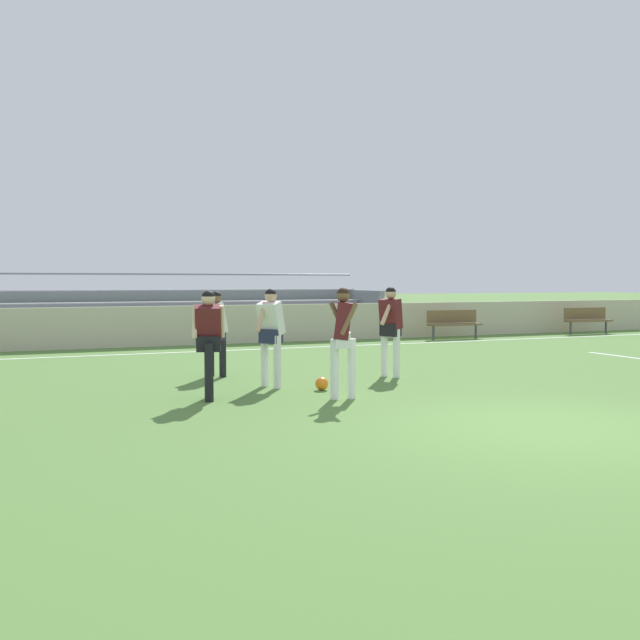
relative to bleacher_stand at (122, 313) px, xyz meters
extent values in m
plane|color=#517A38|center=(3.34, -15.34, -0.84)|extent=(160.00, 160.00, 0.00)
cube|color=white|center=(3.34, -4.43, -0.84)|extent=(44.00, 0.12, 0.01)
cube|color=beige|center=(3.34, -2.49, -0.28)|extent=(48.00, 0.16, 1.11)
cube|color=#B2B2B7|center=(0.00, -1.16, -0.47)|extent=(16.76, 0.36, 0.08)
cube|color=slate|center=(0.00, -1.36, -0.65)|extent=(16.76, 0.04, 0.37)
cube|color=#B2B2B7|center=(0.00, -0.37, -0.09)|extent=(16.76, 0.36, 0.08)
cube|color=slate|center=(0.00, -0.57, -0.28)|extent=(16.76, 0.04, 0.37)
cube|color=#B2B2B7|center=(0.00, 0.42, 0.28)|extent=(16.76, 0.36, 0.08)
cube|color=slate|center=(0.00, 0.22, 0.09)|extent=(16.76, 0.04, 0.37)
cube|color=#B2B2B7|center=(0.00, 1.21, 0.65)|extent=(16.76, 0.36, 0.08)
cube|color=slate|center=(0.00, 1.01, 0.46)|extent=(16.76, 0.04, 0.37)
cube|color=slate|center=(8.28, 0.02, -0.09)|extent=(0.20, 2.73, 1.49)
cylinder|color=slate|center=(0.00, 1.46, 1.20)|extent=(16.76, 0.06, 0.06)
cube|color=brown|center=(9.68, -3.57, -0.39)|extent=(1.80, 0.40, 0.06)
cube|color=brown|center=(9.68, -3.39, -0.14)|extent=(1.80, 0.05, 0.40)
cylinder|color=#47474C|center=(8.90, -3.57, -0.61)|extent=(0.07, 0.07, 0.45)
cylinder|color=#47474C|center=(10.46, -3.57, -0.61)|extent=(0.07, 0.07, 0.45)
cube|color=brown|center=(15.06, -3.57, -0.39)|extent=(1.80, 0.40, 0.06)
cube|color=brown|center=(15.06, -3.39, -0.14)|extent=(1.80, 0.05, 0.40)
cylinder|color=#47474C|center=(14.28, -3.57, -0.61)|extent=(0.07, 0.07, 0.45)
cylinder|color=#47474C|center=(15.84, -3.57, -0.61)|extent=(0.07, 0.07, 0.45)
cylinder|color=white|center=(1.12, -10.74, -0.39)|extent=(0.13, 0.13, 0.90)
cylinder|color=white|center=(1.25, -11.04, -0.39)|extent=(0.13, 0.13, 0.90)
cube|color=#232847|center=(1.18, -10.89, 0.04)|extent=(0.40, 0.42, 0.24)
cube|color=white|center=(1.18, -10.89, 0.34)|extent=(0.52, 0.52, 0.60)
cylinder|color=#D6A884|center=(1.37, -10.81, 0.38)|extent=(0.28, 0.25, 0.50)
cylinder|color=#D6A884|center=(0.99, -10.96, 0.38)|extent=(0.28, 0.25, 0.50)
sphere|color=#D6A884|center=(1.18, -10.89, 0.72)|extent=(0.21, 0.21, 0.21)
sphere|color=black|center=(1.18, -10.89, 0.74)|extent=(0.20, 0.20, 0.20)
cylinder|color=white|center=(3.61, -10.39, -0.38)|extent=(0.13, 0.13, 0.91)
cylinder|color=white|center=(3.75, -10.62, -0.38)|extent=(0.13, 0.13, 0.91)
cube|color=black|center=(3.68, -10.51, 0.06)|extent=(0.35, 0.42, 0.24)
cube|color=#56191E|center=(3.68, -10.51, 0.36)|extent=(0.42, 0.46, 0.58)
cylinder|color=#D6A884|center=(3.83, -10.38, 0.39)|extent=(0.35, 0.22, 0.47)
cylinder|color=#D6A884|center=(3.53, -10.64, 0.39)|extent=(0.35, 0.22, 0.47)
sphere|color=#D6A884|center=(3.68, -10.51, 0.74)|extent=(0.21, 0.21, 0.21)
sphere|color=black|center=(3.68, -10.51, 0.76)|extent=(0.20, 0.20, 0.20)
cylinder|color=black|center=(0.57, -9.12, -0.42)|extent=(0.13, 0.13, 0.83)
cylinder|color=black|center=(0.75, -9.31, -0.42)|extent=(0.13, 0.13, 0.83)
cube|color=#232847|center=(0.66, -9.22, -0.02)|extent=(0.29, 0.40, 0.24)
cube|color=white|center=(0.66, -9.22, 0.28)|extent=(0.39, 0.44, 0.59)
cylinder|color=brown|center=(0.77, -9.06, 0.31)|extent=(0.28, 0.13, 0.51)
cylinder|color=brown|center=(0.55, -9.38, 0.31)|extent=(0.28, 0.13, 0.51)
sphere|color=brown|center=(0.66, -9.22, 0.66)|extent=(0.21, 0.21, 0.21)
sphere|color=black|center=(0.66, -9.22, 0.68)|extent=(0.20, 0.20, 0.20)
cylinder|color=white|center=(1.97, -12.45, -0.37)|extent=(0.13, 0.13, 0.93)
cylinder|color=white|center=(1.70, -12.41, -0.37)|extent=(0.13, 0.13, 0.93)
cube|color=white|center=(1.83, -12.43, 0.07)|extent=(0.35, 0.42, 0.24)
cube|color=#56191E|center=(1.83, -12.43, 0.37)|extent=(0.42, 0.47, 0.58)
cylinder|color=brown|center=(1.84, -12.63, 0.41)|extent=(0.29, 0.19, 0.51)
cylinder|color=brown|center=(1.83, -12.23, 0.41)|extent=(0.29, 0.19, 0.51)
sphere|color=brown|center=(1.83, -12.43, 0.75)|extent=(0.21, 0.21, 0.21)
sphere|color=black|center=(1.83, -12.43, 0.78)|extent=(0.20, 0.20, 0.20)
cylinder|color=black|center=(-0.06, -11.58, -0.40)|extent=(0.13, 0.13, 0.88)
cylinder|color=black|center=(-0.13, -11.88, -0.40)|extent=(0.13, 0.13, 0.88)
cube|color=black|center=(-0.10, -11.73, 0.02)|extent=(0.41, 0.31, 0.24)
cube|color=#56191E|center=(-0.10, -11.73, 0.32)|extent=(0.47, 0.46, 0.60)
cylinder|color=beige|center=(0.10, -11.77, 0.36)|extent=(0.15, 0.27, 0.51)
cylinder|color=beige|center=(-0.30, -11.70, 0.36)|extent=(0.15, 0.27, 0.51)
sphere|color=beige|center=(-0.10, -11.73, 0.71)|extent=(0.21, 0.21, 0.21)
sphere|color=black|center=(-0.10, -11.73, 0.73)|extent=(0.20, 0.20, 0.20)
sphere|color=orange|center=(1.86, -11.51, -0.73)|extent=(0.22, 0.22, 0.22)
camera|label=1|loc=(-2.59, -22.18, 0.98)|focal=39.41mm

